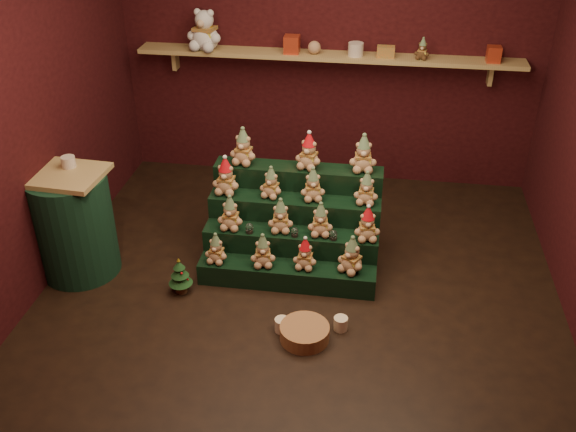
% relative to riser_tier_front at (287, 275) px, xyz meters
% --- Properties ---
extents(ground, '(4.00, 4.00, 0.00)m').
position_rel_riser_tier_front_xyz_m(ground, '(0.11, -0.05, -0.09)').
color(ground, black).
rests_on(ground, ground).
extents(back_wall, '(4.00, 0.10, 2.80)m').
position_rel_riser_tier_front_xyz_m(back_wall, '(0.11, 2.00, 1.31)').
color(back_wall, black).
rests_on(back_wall, ground).
extents(front_wall, '(4.00, 0.10, 2.80)m').
position_rel_riser_tier_front_xyz_m(front_wall, '(0.11, -2.10, 1.31)').
color(front_wall, black).
rests_on(front_wall, ground).
extents(left_wall, '(0.10, 4.00, 2.80)m').
position_rel_riser_tier_front_xyz_m(left_wall, '(-1.94, -0.05, 1.31)').
color(left_wall, black).
rests_on(left_wall, ground).
extents(back_shelf, '(3.60, 0.26, 0.24)m').
position_rel_riser_tier_front_xyz_m(back_shelf, '(0.11, 1.83, 1.20)').
color(back_shelf, '#A58B52').
rests_on(back_shelf, ground).
extents(riser_tier_front, '(1.40, 0.22, 0.18)m').
position_rel_riser_tier_front_xyz_m(riser_tier_front, '(0.00, 0.00, 0.00)').
color(riser_tier_front, black).
rests_on(riser_tier_front, ground).
extents(riser_tier_midfront, '(1.40, 0.22, 0.36)m').
position_rel_riser_tier_front_xyz_m(riser_tier_midfront, '(0.00, 0.22, 0.09)').
color(riser_tier_midfront, black).
rests_on(riser_tier_midfront, ground).
extents(riser_tier_midback, '(1.40, 0.22, 0.54)m').
position_rel_riser_tier_front_xyz_m(riser_tier_midback, '(0.00, 0.44, 0.18)').
color(riser_tier_midback, black).
rests_on(riser_tier_midback, ground).
extents(riser_tier_back, '(1.40, 0.22, 0.72)m').
position_rel_riser_tier_front_xyz_m(riser_tier_back, '(0.00, 0.66, 0.27)').
color(riser_tier_back, black).
rests_on(riser_tier_back, ground).
extents(teddy_0, '(0.20, 0.18, 0.25)m').
position_rel_riser_tier_front_xyz_m(teddy_0, '(-0.55, -0.02, 0.21)').
color(teddy_0, tan).
rests_on(teddy_0, riser_tier_front).
extents(teddy_1, '(0.22, 0.21, 0.27)m').
position_rel_riser_tier_front_xyz_m(teddy_1, '(-0.18, -0.01, 0.23)').
color(teddy_1, tan).
rests_on(teddy_1, riser_tier_front).
extents(teddy_2, '(0.20, 0.18, 0.26)m').
position_rel_riser_tier_front_xyz_m(teddy_2, '(0.14, 0.01, 0.22)').
color(teddy_2, tan).
rests_on(teddy_2, riser_tier_front).
extents(teddy_3, '(0.29, 0.28, 0.30)m').
position_rel_riser_tier_front_xyz_m(teddy_3, '(0.50, 0.01, 0.24)').
color(teddy_3, tan).
rests_on(teddy_3, riser_tier_front).
extents(teddy_4, '(0.21, 0.19, 0.29)m').
position_rel_riser_tier_front_xyz_m(teddy_4, '(-0.48, 0.21, 0.41)').
color(teddy_4, tan).
rests_on(teddy_4, riser_tier_midfront).
extents(teddy_5, '(0.22, 0.20, 0.28)m').
position_rel_riser_tier_front_xyz_m(teddy_5, '(-0.08, 0.23, 0.41)').
color(teddy_5, tan).
rests_on(teddy_5, riser_tier_midfront).
extents(teddy_6, '(0.21, 0.20, 0.28)m').
position_rel_riser_tier_front_xyz_m(teddy_6, '(0.23, 0.22, 0.41)').
color(teddy_6, tan).
rests_on(teddy_6, riser_tier_midfront).
extents(teddy_7, '(0.23, 0.21, 0.28)m').
position_rel_riser_tier_front_xyz_m(teddy_7, '(0.60, 0.21, 0.41)').
color(teddy_7, tan).
rests_on(teddy_7, riser_tier_midfront).
extents(teddy_8, '(0.24, 0.22, 0.31)m').
position_rel_riser_tier_front_xyz_m(teddy_8, '(-0.57, 0.46, 0.61)').
color(teddy_8, tan).
rests_on(teddy_8, riser_tier_midback).
extents(teddy_9, '(0.22, 0.21, 0.26)m').
position_rel_riser_tier_front_xyz_m(teddy_9, '(-0.19, 0.45, 0.58)').
color(teddy_9, tan).
rests_on(teddy_9, riser_tier_midback).
extents(teddy_10, '(0.23, 0.21, 0.28)m').
position_rel_riser_tier_front_xyz_m(teddy_10, '(0.14, 0.45, 0.59)').
color(teddy_10, tan).
rests_on(teddy_10, riser_tier_midback).
extents(teddy_11, '(0.21, 0.19, 0.27)m').
position_rel_riser_tier_front_xyz_m(teddy_11, '(0.57, 0.46, 0.59)').
color(teddy_11, tan).
rests_on(teddy_11, riser_tier_midback).
extents(teddy_12, '(0.25, 0.23, 0.31)m').
position_rel_riser_tier_front_xyz_m(teddy_12, '(-0.46, 0.66, 0.78)').
color(teddy_12, tan).
rests_on(teddy_12, riser_tier_back).
extents(teddy_13, '(0.26, 0.24, 0.30)m').
position_rel_riser_tier_front_xyz_m(teddy_13, '(0.09, 0.65, 0.78)').
color(teddy_13, tan).
rests_on(teddy_13, riser_tier_back).
extents(teddy_14, '(0.24, 0.22, 0.31)m').
position_rel_riser_tier_front_xyz_m(teddy_14, '(0.52, 0.67, 0.79)').
color(teddy_14, tan).
rests_on(teddy_14, riser_tier_back).
extents(snow_globe_a, '(0.06, 0.06, 0.08)m').
position_rel_riser_tier_front_xyz_m(snow_globe_a, '(-0.32, 0.16, 0.31)').
color(snow_globe_a, black).
rests_on(snow_globe_a, riser_tier_midfront).
extents(snow_globe_b, '(0.06, 0.06, 0.08)m').
position_rel_riser_tier_front_xyz_m(snow_globe_b, '(0.04, 0.16, 0.31)').
color(snow_globe_b, black).
rests_on(snow_globe_b, riser_tier_midfront).
extents(snow_globe_c, '(0.06, 0.06, 0.08)m').
position_rel_riser_tier_front_xyz_m(snow_globe_c, '(0.35, 0.16, 0.31)').
color(snow_globe_c, black).
rests_on(snow_globe_c, riser_tier_midfront).
extents(side_table, '(0.62, 0.62, 0.89)m').
position_rel_riser_tier_front_xyz_m(side_table, '(-1.69, -0.04, 0.35)').
color(side_table, '#A58B52').
rests_on(side_table, ground).
extents(table_ornament, '(0.11, 0.11, 0.08)m').
position_rel_riser_tier_front_xyz_m(table_ornament, '(-1.69, 0.06, 0.85)').
color(table_ornament, beige).
rests_on(table_ornament, side_table).
extents(mini_christmas_tree, '(0.19, 0.19, 0.32)m').
position_rel_riser_tier_front_xyz_m(mini_christmas_tree, '(-0.80, -0.21, 0.06)').
color(mini_christmas_tree, '#4A2F1A').
rests_on(mini_christmas_tree, ground).
extents(mug_left, '(0.10, 0.10, 0.10)m').
position_rel_riser_tier_front_xyz_m(mug_left, '(0.05, -0.54, -0.04)').
color(mug_left, beige).
rests_on(mug_left, ground).
extents(mug_right, '(0.10, 0.10, 0.10)m').
position_rel_riser_tier_front_xyz_m(mug_right, '(0.47, -0.47, -0.04)').
color(mug_right, beige).
rests_on(mug_right, ground).
extents(wicker_basket, '(0.44, 0.44, 0.11)m').
position_rel_riser_tier_front_xyz_m(wicker_basket, '(0.22, -0.61, -0.03)').
color(wicker_basket, '#93623B').
rests_on(wicker_basket, ground).
extents(white_bear, '(0.39, 0.36, 0.47)m').
position_rel_riser_tier_front_xyz_m(white_bear, '(-1.04, 1.79, 1.47)').
color(white_bear, silver).
rests_on(white_bear, back_shelf).
extents(brown_bear, '(0.16, 0.15, 0.19)m').
position_rel_riser_tier_front_xyz_m(brown_bear, '(0.97, 1.79, 1.32)').
color(brown_bear, '#4A3118').
rests_on(brown_bear, back_shelf).
extents(gift_tin_red_a, '(0.14, 0.14, 0.16)m').
position_rel_riser_tier_front_xyz_m(gift_tin_red_a, '(-0.22, 1.80, 1.31)').
color(gift_tin_red_a, '#AF341B').
rests_on(gift_tin_red_a, back_shelf).
extents(gift_tin_cream, '(0.14, 0.14, 0.12)m').
position_rel_riser_tier_front_xyz_m(gift_tin_cream, '(0.37, 1.80, 1.29)').
color(gift_tin_cream, beige).
rests_on(gift_tin_cream, back_shelf).
extents(gift_tin_red_b, '(0.12, 0.12, 0.14)m').
position_rel_riser_tier_front_xyz_m(gift_tin_red_b, '(1.60, 1.80, 1.30)').
color(gift_tin_red_b, '#AF341B').
rests_on(gift_tin_red_b, back_shelf).
extents(shelf_plush_ball, '(0.12, 0.12, 0.12)m').
position_rel_riser_tier_front_xyz_m(shelf_plush_ball, '(-0.01, 1.80, 1.29)').
color(shelf_plush_ball, tan).
rests_on(shelf_plush_ball, back_shelf).
extents(scarf_gift_box, '(0.16, 0.10, 0.10)m').
position_rel_riser_tier_front_xyz_m(scarf_gift_box, '(0.65, 1.80, 1.28)').
color(scarf_gift_box, '#CF5D1D').
rests_on(scarf_gift_box, back_shelf).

